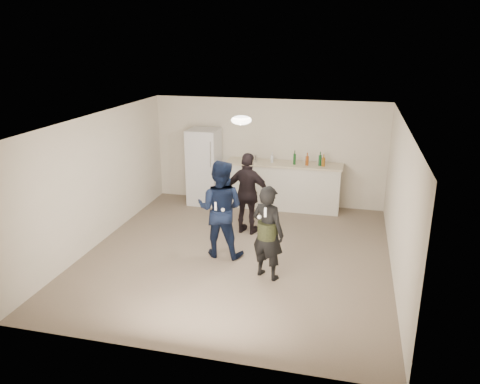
% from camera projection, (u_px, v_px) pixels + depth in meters
% --- Properties ---
extents(floor, '(6.00, 6.00, 0.00)m').
position_uv_depth(floor, '(237.00, 254.00, 8.70)').
color(floor, '#6B5B4C').
rests_on(floor, ground).
extents(ceiling, '(6.00, 6.00, 0.00)m').
position_uv_depth(ceiling, '(237.00, 120.00, 7.92)').
color(ceiling, silver).
rests_on(ceiling, wall_back).
extents(wall_back, '(6.00, 0.00, 6.00)m').
position_uv_depth(wall_back, '(268.00, 152.00, 11.08)').
color(wall_back, beige).
rests_on(wall_back, floor).
extents(wall_front, '(6.00, 0.00, 6.00)m').
position_uv_depth(wall_front, '(176.00, 266.00, 5.54)').
color(wall_front, beige).
rests_on(wall_front, floor).
extents(wall_left, '(0.00, 6.00, 6.00)m').
position_uv_depth(wall_left, '(98.00, 180.00, 8.93)').
color(wall_left, beige).
rests_on(wall_left, floor).
extents(wall_right, '(0.00, 6.00, 6.00)m').
position_uv_depth(wall_right, '(399.00, 202.00, 7.69)').
color(wall_right, beige).
rests_on(wall_right, floor).
extents(counter, '(2.60, 0.56, 1.05)m').
position_uv_depth(counter, '(283.00, 187.00, 10.90)').
color(counter, silver).
rests_on(counter, floor).
extents(counter_top, '(2.68, 0.64, 0.04)m').
position_uv_depth(counter_top, '(284.00, 164.00, 10.73)').
color(counter_top, beige).
rests_on(counter_top, counter).
extents(fridge, '(0.70, 0.70, 1.80)m').
position_uv_depth(fridge, '(204.00, 167.00, 11.15)').
color(fridge, silver).
rests_on(fridge, floor).
extents(fridge_handle, '(0.02, 0.02, 0.60)m').
position_uv_depth(fridge_handle, '(210.00, 155.00, 10.62)').
color(fridge_handle, silver).
rests_on(fridge_handle, fridge).
extents(ceiling_dome, '(0.36, 0.36, 0.16)m').
position_uv_depth(ceiling_dome, '(241.00, 120.00, 8.21)').
color(ceiling_dome, white).
rests_on(ceiling_dome, ceiling).
extents(shaker, '(0.08, 0.08, 0.17)m').
position_uv_depth(shaker, '(255.00, 158.00, 10.79)').
color(shaker, '#B7B7BC').
rests_on(shaker, counter_top).
extents(man, '(0.89, 0.71, 1.80)m').
position_uv_depth(man, '(220.00, 209.00, 8.41)').
color(man, '#101E42').
rests_on(man, floor).
extents(woman, '(0.69, 0.58, 1.60)m').
position_uv_depth(woman, '(268.00, 233.00, 7.63)').
color(woman, black).
rests_on(woman, floor).
extents(camo_shorts, '(0.34, 0.34, 0.28)m').
position_uv_depth(camo_shorts, '(268.00, 230.00, 7.61)').
color(camo_shorts, '#2C3417').
rests_on(camo_shorts, woman).
extents(spectator, '(1.04, 0.57, 1.68)m').
position_uv_depth(spectator, '(248.00, 194.00, 9.40)').
color(spectator, black).
rests_on(spectator, floor).
extents(remote_man, '(0.04, 0.04, 0.15)m').
position_uv_depth(remote_man, '(216.00, 206.00, 8.11)').
color(remote_man, white).
rests_on(remote_man, man).
extents(nunchuk_man, '(0.07, 0.07, 0.07)m').
position_uv_depth(nunchuk_man, '(223.00, 210.00, 8.13)').
color(nunchuk_man, silver).
rests_on(nunchuk_man, man).
extents(remote_woman, '(0.04, 0.04, 0.15)m').
position_uv_depth(remote_woman, '(265.00, 212.00, 7.26)').
color(remote_woman, white).
rests_on(remote_woman, woman).
extents(nunchuk_woman, '(0.07, 0.07, 0.07)m').
position_uv_depth(nunchuk_woman, '(259.00, 217.00, 7.34)').
color(nunchuk_woman, silver).
rests_on(nunchuk_woman, woman).
extents(bottle_cluster, '(1.24, 0.13, 0.24)m').
position_uv_depth(bottle_cluster, '(306.00, 160.00, 10.53)').
color(bottle_cluster, '#13451F').
rests_on(bottle_cluster, counter_top).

